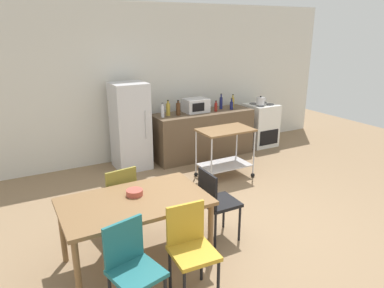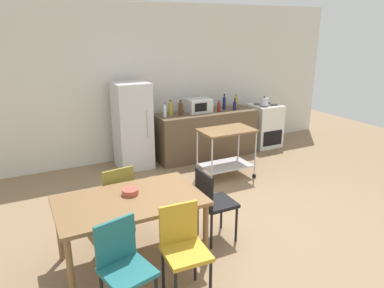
{
  "view_description": "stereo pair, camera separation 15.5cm",
  "coord_description": "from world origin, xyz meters",
  "px_view_note": "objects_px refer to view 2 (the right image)",
  "views": [
    {
      "loc": [
        -2.53,
        -3.23,
        2.44
      ],
      "look_at": [
        -0.11,
        1.2,
        0.8
      ],
      "focal_mm": 33.41,
      "sensor_mm": 36.0,
      "label": 1
    },
    {
      "loc": [
        -2.39,
        -3.31,
        2.44
      ],
      "look_at": [
        -0.11,
        1.2,
        0.8
      ],
      "focal_mm": 33.41,
      "sensor_mm": 36.0,
      "label": 2
    }
  ],
  "objects_px": {
    "stove_oven": "(264,125)",
    "bottle_hot_sauce": "(235,105)",
    "dining_table": "(130,206)",
    "bottle_vinegar": "(165,111)",
    "kitchen_cart": "(226,145)",
    "kettle": "(264,101)",
    "refrigerator": "(132,126)",
    "chair_olive": "(116,195)",
    "bottle_soy_sauce": "(171,109)",
    "chair_mustard": "(183,245)",
    "bottle_wine": "(181,109)",
    "bottle_sparkling_water": "(224,103)",
    "bottle_soda": "(236,102)",
    "chair_black": "(212,200)",
    "microwave": "(199,105)",
    "bottle_sesame_oil": "(219,107)",
    "chair_teal": "(123,264)",
    "fruit_bowl": "(130,192)"
  },
  "relations": [
    {
      "from": "stove_oven",
      "to": "bottle_hot_sauce",
      "type": "distance_m",
      "value": 1.01
    },
    {
      "from": "stove_oven",
      "to": "bottle_hot_sauce",
      "type": "bearing_deg",
      "value": -173.43
    },
    {
      "from": "dining_table",
      "to": "bottle_vinegar",
      "type": "height_order",
      "value": "bottle_vinegar"
    },
    {
      "from": "kitchen_cart",
      "to": "kettle",
      "type": "height_order",
      "value": "kettle"
    },
    {
      "from": "refrigerator",
      "to": "chair_olive",
      "type": "bearing_deg",
      "value": -113.19
    },
    {
      "from": "refrigerator",
      "to": "bottle_soy_sauce",
      "type": "relative_size",
      "value": 5.41
    },
    {
      "from": "chair_mustard",
      "to": "bottle_wine",
      "type": "relative_size",
      "value": 3.17
    },
    {
      "from": "bottle_sparkling_water",
      "to": "bottle_hot_sauce",
      "type": "distance_m",
      "value": 0.21
    },
    {
      "from": "chair_olive",
      "to": "bottle_soda",
      "type": "height_order",
      "value": "bottle_soda"
    },
    {
      "from": "chair_mustard",
      "to": "bottle_sparkling_water",
      "type": "xyz_separation_m",
      "value": [
        2.51,
        3.37,
        0.51
      ]
    },
    {
      "from": "chair_black",
      "to": "bottle_hot_sauce",
      "type": "distance_m",
      "value": 3.27
    },
    {
      "from": "microwave",
      "to": "bottle_wine",
      "type": "bearing_deg",
      "value": -170.15
    },
    {
      "from": "chair_mustard",
      "to": "bottle_soy_sauce",
      "type": "xyz_separation_m",
      "value": [
        1.35,
        3.37,
        0.5
      ]
    },
    {
      "from": "chair_mustard",
      "to": "bottle_sesame_oil",
      "type": "relative_size",
      "value": 4.23
    },
    {
      "from": "bottle_wine",
      "to": "bottle_sesame_oil",
      "type": "distance_m",
      "value": 0.79
    },
    {
      "from": "bottle_vinegar",
      "to": "bottle_sesame_oil",
      "type": "bearing_deg",
      "value": -2.2
    },
    {
      "from": "microwave",
      "to": "bottle_sesame_oil",
      "type": "height_order",
      "value": "microwave"
    },
    {
      "from": "chair_black",
      "to": "refrigerator",
      "type": "xyz_separation_m",
      "value": [
        -0.08,
        2.74,
        0.26
      ]
    },
    {
      "from": "bottle_vinegar",
      "to": "bottle_hot_sauce",
      "type": "xyz_separation_m",
      "value": [
        1.47,
        -0.05,
        -0.03
      ]
    },
    {
      "from": "chair_black",
      "to": "microwave",
      "type": "distance_m",
      "value": 3.02
    },
    {
      "from": "chair_black",
      "to": "stove_oven",
      "type": "bearing_deg",
      "value": -46.71
    },
    {
      "from": "kettle",
      "to": "bottle_soda",
      "type": "bearing_deg",
      "value": 163.82
    },
    {
      "from": "chair_black",
      "to": "chair_teal",
      "type": "bearing_deg",
      "value": 118.26
    },
    {
      "from": "chair_black",
      "to": "bottle_soy_sauce",
      "type": "relative_size",
      "value": 3.1
    },
    {
      "from": "fruit_bowl",
      "to": "kettle",
      "type": "xyz_separation_m",
      "value": [
        3.65,
        2.44,
        0.22
      ]
    },
    {
      "from": "kitchen_cart",
      "to": "bottle_sparkling_water",
      "type": "xyz_separation_m",
      "value": [
        0.66,
        1.16,
        0.45
      ]
    },
    {
      "from": "chair_teal",
      "to": "stove_oven",
      "type": "distance_m",
      "value": 5.29
    },
    {
      "from": "chair_black",
      "to": "bottle_wine",
      "type": "xyz_separation_m",
      "value": [
        0.83,
        2.63,
        0.5
      ]
    },
    {
      "from": "chair_olive",
      "to": "bottle_sesame_oil",
      "type": "xyz_separation_m",
      "value": [
        2.58,
        1.91,
        0.47
      ]
    },
    {
      "from": "bottle_vinegar",
      "to": "fruit_bowl",
      "type": "xyz_separation_m",
      "value": [
        -1.45,
        -2.5,
        -0.23
      ]
    },
    {
      "from": "chair_teal",
      "to": "fruit_bowl",
      "type": "height_order",
      "value": "chair_teal"
    },
    {
      "from": "bottle_vinegar",
      "to": "bottle_sesame_oil",
      "type": "distance_m",
      "value": 1.11
    },
    {
      "from": "bottle_soy_sauce",
      "to": "microwave",
      "type": "xyz_separation_m",
      "value": [
        0.59,
        -0.0,
        0.01
      ]
    },
    {
      "from": "stove_oven",
      "to": "kettle",
      "type": "height_order",
      "value": "kettle"
    },
    {
      "from": "chair_teal",
      "to": "bottle_vinegar",
      "type": "xyz_separation_m",
      "value": [
        1.78,
        3.3,
        0.49
      ]
    },
    {
      "from": "kitchen_cart",
      "to": "bottle_hot_sauce",
      "type": "xyz_separation_m",
      "value": [
        0.82,
        1.02,
        0.41
      ]
    },
    {
      "from": "stove_oven",
      "to": "fruit_bowl",
      "type": "relative_size",
      "value": 5.19
    },
    {
      "from": "chair_teal",
      "to": "microwave",
      "type": "distance_m",
      "value": 4.25
    },
    {
      "from": "bottle_wine",
      "to": "kettle",
      "type": "distance_m",
      "value": 1.88
    },
    {
      "from": "kitchen_cart",
      "to": "kettle",
      "type": "bearing_deg",
      "value": 33.46
    },
    {
      "from": "chair_teal",
      "to": "stove_oven",
      "type": "relative_size",
      "value": 0.97
    },
    {
      "from": "chair_black",
      "to": "bottle_soy_sauce",
      "type": "xyz_separation_m",
      "value": [
        0.65,
        2.7,
        0.5
      ]
    },
    {
      "from": "chair_olive",
      "to": "refrigerator",
      "type": "height_order",
      "value": "refrigerator"
    },
    {
      "from": "chair_black",
      "to": "kitchen_cart",
      "type": "bearing_deg",
      "value": -36.96
    },
    {
      "from": "bottle_soy_sauce",
      "to": "bottle_sesame_oil",
      "type": "height_order",
      "value": "bottle_soy_sauce"
    },
    {
      "from": "dining_table",
      "to": "bottle_sesame_oil",
      "type": "relative_size",
      "value": 7.13
    },
    {
      "from": "chair_black",
      "to": "bottle_sparkling_water",
      "type": "relative_size",
      "value": 2.89
    },
    {
      "from": "chair_black",
      "to": "bottle_sesame_oil",
      "type": "relative_size",
      "value": 4.23
    },
    {
      "from": "bottle_sesame_oil",
      "to": "bottle_soda",
      "type": "xyz_separation_m",
      "value": [
        0.51,
        0.16,
        0.02
      ]
    },
    {
      "from": "chair_olive",
      "to": "kettle",
      "type": "height_order",
      "value": "kettle"
    }
  ]
}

